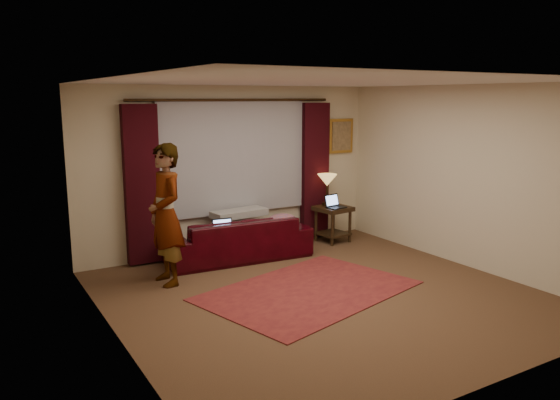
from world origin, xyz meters
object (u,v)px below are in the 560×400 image
(end_table, at_px, (333,224))
(laptop_table, at_px, (336,202))
(laptop_sofa, at_px, (224,228))
(sofa, at_px, (237,230))
(tiffany_lamp, at_px, (327,190))
(person, at_px, (166,215))

(end_table, distance_m, laptop_table, 0.43)
(laptop_sofa, distance_m, end_table, 2.15)
(sofa, xyz_separation_m, tiffany_lamp, (1.81, 0.22, 0.43))
(laptop_sofa, height_order, person, person)
(end_table, relative_size, laptop_table, 1.85)
(laptop_sofa, xyz_separation_m, end_table, (2.13, 0.24, -0.25))
(end_table, relative_size, tiffany_lamp, 1.14)
(sofa, bearing_deg, end_table, -173.89)
(sofa, relative_size, laptop_table, 6.65)
(laptop_sofa, height_order, laptop_table, laptop_table)
(end_table, bearing_deg, laptop_sofa, -173.60)
(sofa, height_order, laptop_sofa, sofa)
(end_table, distance_m, tiffany_lamp, 0.59)
(sofa, distance_m, person, 1.47)
(sofa, xyz_separation_m, end_table, (1.83, 0.06, -0.14))
(person, bearing_deg, end_table, 97.85)
(laptop_sofa, bearing_deg, end_table, 14.26)
(sofa, distance_m, tiffany_lamp, 1.87)
(tiffany_lamp, bearing_deg, end_table, -80.73)
(laptop_sofa, xyz_separation_m, person, (-0.99, -0.36, 0.37))
(person, bearing_deg, laptop_sofa, 106.97)
(end_table, distance_m, person, 3.24)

